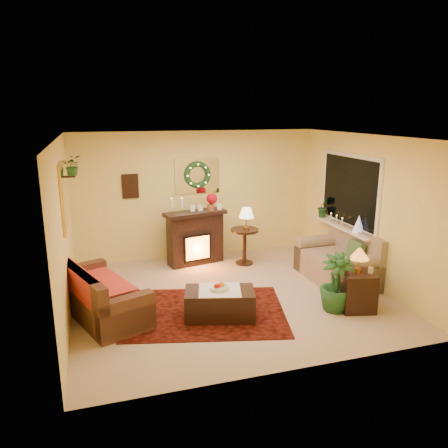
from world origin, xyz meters
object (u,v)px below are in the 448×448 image
object	(u,v)px
loveseat	(338,258)
side_table_round	(244,248)
end_table_square	(357,293)
sofa	(101,288)
fireplace	(195,237)
coffee_table	(220,304)

from	to	relation	value
loveseat	side_table_round	xyz separation A→B (m)	(-1.30, 1.33, -0.09)
side_table_round	end_table_square	size ratio (longest dim) A/B	1.20
sofa	fireplace	bearing A→B (deg)	23.60
end_table_square	coffee_table	xyz separation A→B (m)	(-2.10, 0.35, -0.06)
fireplace	side_table_round	bearing A→B (deg)	-30.72
fireplace	side_table_round	distance (m)	1.01
fireplace	coffee_table	distance (m)	2.47
end_table_square	fireplace	bearing A→B (deg)	124.18
loveseat	coffee_table	bearing A→B (deg)	-163.69
end_table_square	coffee_table	bearing A→B (deg)	170.46
sofa	coffee_table	bearing A→B (deg)	-40.84
end_table_square	sofa	bearing A→B (deg)	165.72
loveseat	side_table_round	size ratio (longest dim) A/B	2.20
sofa	end_table_square	size ratio (longest dim) A/B	3.06
sofa	fireplace	distance (m)	2.62
fireplace	end_table_square	size ratio (longest dim) A/B	1.82
loveseat	coffee_table	xyz separation A→B (m)	(-2.44, -0.79, -0.21)
sofa	end_table_square	xyz separation A→B (m)	(3.76, -0.96, -0.16)
sofa	coffee_table	world-z (taller)	sofa
fireplace	end_table_square	world-z (taller)	fireplace
loveseat	fireplace	bearing A→B (deg)	142.03
fireplace	coffee_table	xyz separation A→B (m)	(-0.20, -2.43, -0.34)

